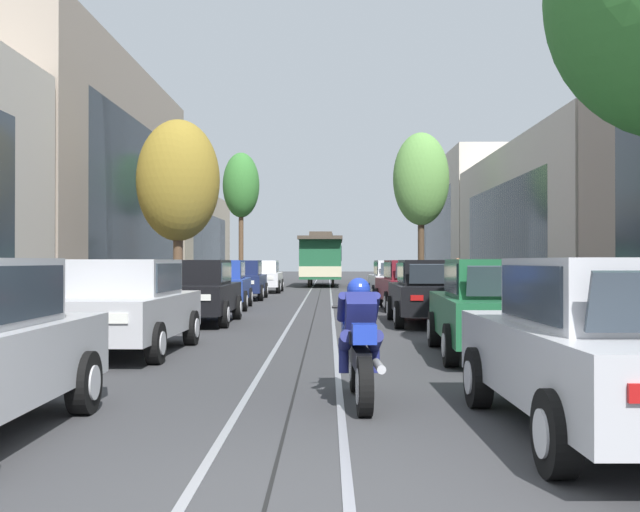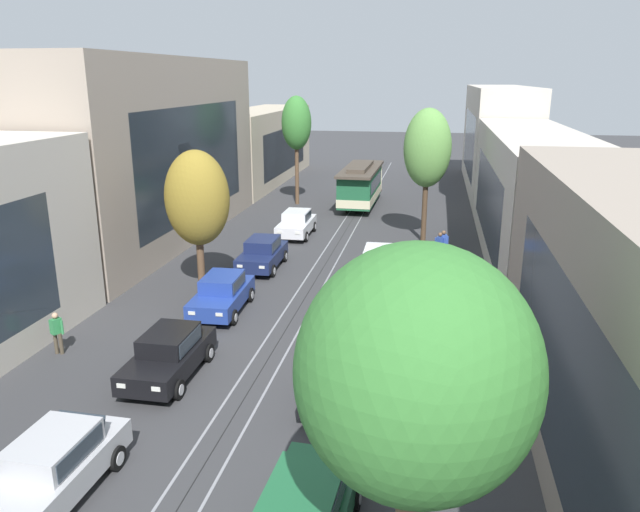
% 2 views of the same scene
% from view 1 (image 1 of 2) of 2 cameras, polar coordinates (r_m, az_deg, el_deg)
% --- Properties ---
extents(ground_plane, '(167.38, 167.38, 0.00)m').
position_cam_1_polar(ground_plane, '(31.62, -0.13, -3.19)').
color(ground_plane, '#38383A').
extents(trolley_track_rails, '(1.14, 74.95, 0.01)m').
position_cam_1_polar(trolley_track_rails, '(36.31, -0.03, -2.82)').
color(trolley_track_rails, gray).
rests_on(trolley_track_rails, ground).
extents(building_facade_left, '(5.93, 66.65, 10.77)m').
position_cam_1_polar(building_facade_left, '(36.62, -18.07, 4.09)').
color(building_facade_left, beige).
rests_on(building_facade_left, ground).
extents(building_facade_right, '(5.80, 66.65, 8.87)m').
position_cam_1_polar(building_facade_right, '(37.84, 16.87, 3.16)').
color(building_facade_right, gray).
rests_on(building_facade_right, ground).
extents(parked_car_silver_second_left, '(2.07, 4.39, 1.58)m').
position_cam_1_polar(parked_car_silver_second_left, '(13.49, -14.21, -3.57)').
color(parked_car_silver_second_left, '#B7B7BC').
rests_on(parked_car_silver_second_left, ground).
extents(parked_car_black_mid_left, '(2.01, 4.36, 1.58)m').
position_cam_1_polar(parked_car_black_mid_left, '(19.58, -9.10, -2.58)').
color(parked_car_black_mid_left, black).
rests_on(parked_car_black_mid_left, ground).
extents(parked_car_blue_fourth_left, '(2.12, 4.41, 1.58)m').
position_cam_1_polar(parked_car_blue_fourth_left, '(25.49, -7.39, -2.07)').
color(parked_car_blue_fourth_left, '#233D93').
rests_on(parked_car_blue_fourth_left, ground).
extents(parked_car_navy_fifth_left, '(2.04, 4.38, 1.58)m').
position_cam_1_polar(parked_car_navy_fifth_left, '(31.69, -5.79, -1.74)').
color(parked_car_navy_fifth_left, '#19234C').
rests_on(parked_car_navy_fifth_left, ground).
extents(parked_car_white_sixth_left, '(2.02, 4.37, 1.58)m').
position_cam_1_polar(parked_car_white_sixth_left, '(38.53, -4.26, -1.49)').
color(parked_car_white_sixth_left, silver).
rests_on(parked_car_white_sixth_left, ground).
extents(parked_car_silver_near_right, '(2.05, 4.38, 1.58)m').
position_cam_1_polar(parked_car_silver_near_right, '(7.34, 20.54, -6.24)').
color(parked_car_silver_near_right, '#B7B7BC').
rests_on(parked_car_silver_near_right, ground).
extents(parked_car_green_second_right, '(2.14, 4.42, 1.58)m').
position_cam_1_polar(parked_car_green_second_right, '(12.94, 12.84, -3.70)').
color(parked_car_green_second_right, '#1E6038').
rests_on(parked_car_green_second_right, ground).
extents(parked_car_black_mid_right, '(2.04, 4.38, 1.58)m').
position_cam_1_polar(parked_car_black_mid_right, '(19.24, 8.15, -2.62)').
color(parked_car_black_mid_right, black).
rests_on(parked_car_black_mid_right, ground).
extents(parked_car_maroon_fourth_right, '(2.13, 4.42, 1.58)m').
position_cam_1_polar(parked_car_maroon_fourth_right, '(24.98, 6.66, -2.10)').
color(parked_car_maroon_fourth_right, maroon).
rests_on(parked_car_maroon_fourth_right, ground).
extents(parked_car_white_fifth_right, '(2.05, 4.38, 1.58)m').
position_cam_1_polar(parked_car_white_fifth_right, '(31.11, 5.48, -1.76)').
color(parked_car_white_fifth_right, silver).
rests_on(parked_car_white_fifth_right, ground).
extents(street_tree_kerb_left_second, '(2.96, 2.50, 6.60)m').
position_cam_1_polar(street_tree_kerb_left_second, '(28.15, -10.38, 5.43)').
color(street_tree_kerb_left_second, brown).
rests_on(street_tree_kerb_left_second, ground).
extents(street_tree_kerb_left_mid, '(2.28, 2.31, 8.32)m').
position_cam_1_polar(street_tree_kerb_left_mid, '(48.71, -5.82, 5.12)').
color(street_tree_kerb_left_mid, brown).
rests_on(street_tree_kerb_left_mid, ground).
extents(street_tree_kerb_right_second, '(2.79, 2.40, 7.96)m').
position_cam_1_polar(street_tree_kerb_right_second, '(39.10, 7.44, 5.57)').
color(street_tree_kerb_right_second, '#4C3826').
rests_on(street_tree_kerb_right_second, ground).
extents(cable_car_trolley, '(2.70, 9.16, 3.28)m').
position_cam_1_polar(cable_car_trolley, '(47.92, 0.12, -0.24)').
color(cable_car_trolley, '#1E5B38').
rests_on(cable_car_trolley, ground).
extents(motorcycle_with_rider, '(0.56, 1.99, 1.37)m').
position_cam_1_polar(motorcycle_with_rider, '(8.50, 2.93, -6.48)').
color(motorcycle_with_rider, black).
rests_on(motorcycle_with_rider, ground).
extents(pedestrian_on_left_pavement, '(0.55, 0.42, 1.62)m').
position_cam_1_polar(pedestrian_on_left_pavement, '(34.88, 9.83, -1.42)').
color(pedestrian_on_left_pavement, '#282D38').
rests_on(pedestrian_on_left_pavement, ground).
extents(pedestrian_on_right_pavement, '(0.55, 0.32, 1.70)m').
position_cam_1_polar(pedestrian_on_right_pavement, '(35.05, 10.08, -1.34)').
color(pedestrian_on_right_pavement, slate).
rests_on(pedestrian_on_right_pavement, ground).
extents(pedestrian_crossing_far, '(0.55, 0.42, 1.59)m').
position_cam_1_polar(pedestrian_crossing_far, '(21.69, -20.99, -2.08)').
color(pedestrian_crossing_far, '#4C4233').
rests_on(pedestrian_crossing_far, ground).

